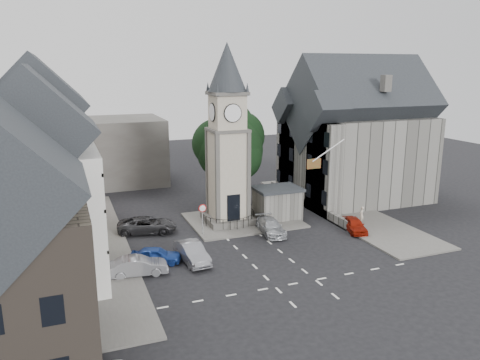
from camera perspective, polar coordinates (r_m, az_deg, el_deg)
name	(u,v)px	position (r m, az deg, el deg)	size (l,w,h in m)	color
ground	(263,254)	(36.81, 2.77, -8.98)	(120.00, 120.00, 0.00)	black
pavement_west	(89,248)	(39.65, -17.89, -7.85)	(6.00, 30.00, 0.14)	#595651
pavement_east	(339,208)	(48.89, 11.92, -3.41)	(6.00, 26.00, 0.14)	#595651
central_island	(243,220)	(44.24, 0.37, -4.91)	(10.00, 8.00, 0.16)	#595651
road_markings	(296,283)	(32.30, 6.79, -12.41)	(20.00, 8.00, 0.01)	silver
clock_tower	(228,136)	(41.86, -1.53, 5.35)	(4.86, 4.86, 16.25)	#4C4944
stone_shelter	(277,203)	(44.63, 4.56, -2.81)	(4.30, 3.30, 3.08)	#575650
town_tree	(230,140)	(47.36, -1.27, 4.91)	(7.20, 7.20, 10.80)	black
warning_sign_post	(203,214)	(39.88, -4.59, -4.10)	(0.70, 0.19, 2.85)	black
terrace_pink	(44,150)	(47.68, -22.82, 3.43)	(8.10, 7.60, 12.80)	tan
terrace_cream	(41,166)	(39.81, -23.05, 1.58)	(8.10, 7.60, 12.80)	#F1EBCA
terrace_tudor	(39,196)	(32.09, -23.34, -1.85)	(8.10, 7.60, 12.00)	silver
backdrop_west	(79,153)	(59.94, -19.02, 3.12)	(20.00, 10.00, 8.00)	#4C4944
east_building	(355,142)	(51.93, 13.81, 4.50)	(14.40, 11.40, 12.60)	#575650
east_boundary_wall	(305,203)	(49.02, 7.92, -2.73)	(0.40, 16.00, 0.90)	#575650
flagpole	(328,150)	(41.91, 10.73, 3.57)	(3.68, 0.10, 2.74)	white
car_west_blue	(156,255)	(35.41, -10.21, -9.03)	(1.48, 3.69, 1.26)	navy
car_west_silver	(138,266)	(33.76, -12.33, -10.21)	(1.42, 4.09, 1.35)	gray
car_west_grey	(147,225)	(41.78, -11.25, -5.41)	(2.34, 5.08, 1.41)	#2A2A2C
car_island_silver	(192,253)	(35.30, -5.86, -8.79)	(1.52, 4.35, 1.43)	gray
car_island_east	(271,227)	(40.91, 3.76, -5.68)	(1.78, 4.37, 1.27)	#B2B6BB
car_east_red	(354,225)	(42.53, 13.76, -5.32)	(1.47, 3.65, 1.24)	#931708
pedestrian	(361,215)	(44.81, 14.59, -4.14)	(0.59, 0.39, 1.62)	#BEB19D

